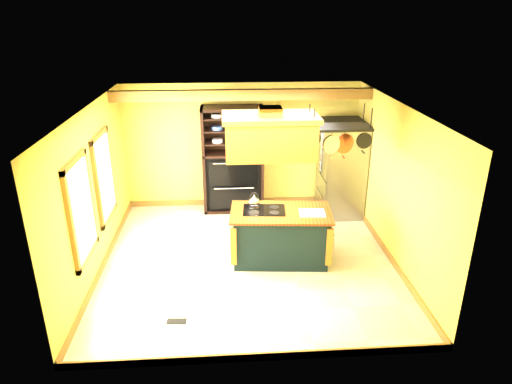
{
  "coord_description": "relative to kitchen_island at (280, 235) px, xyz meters",
  "views": [
    {
      "loc": [
        -0.35,
        -6.99,
        4.13
      ],
      "look_at": [
        0.15,
        0.3,
        1.16
      ],
      "focal_mm": 32.0,
      "sensor_mm": 36.0,
      "label": 1
    }
  ],
  "objects": [
    {
      "name": "ceiling",
      "position": [
        -0.55,
        0.01,
        2.23
      ],
      "size": [
        5.0,
        5.0,
        0.0
      ],
      "primitive_type": "plane",
      "rotation": [
        3.14,
        0.0,
        0.0
      ],
      "color": "white",
      "rests_on": "wall_back"
    },
    {
      "name": "window_near",
      "position": [
        -3.02,
        -0.79,
        0.93
      ],
      "size": [
        0.06,
        1.06,
        1.56
      ],
      "color": "olive",
      "rests_on": "wall_left"
    },
    {
      "name": "wall_back",
      "position": [
        -0.55,
        2.51,
        0.88
      ],
      "size": [
        5.0,
        0.02,
        2.7
      ],
      "primitive_type": "cube",
      "color": "gold",
      "rests_on": "floor"
    },
    {
      "name": "pot_rack",
      "position": [
        0.91,
        0.0,
        1.8
      ],
      "size": [
        1.05,
        0.49,
        0.81
      ],
      "color": "black",
      "rests_on": "ceiling"
    },
    {
      "name": "floor_register",
      "position": [
        -1.66,
        -1.63,
        -0.46
      ],
      "size": [
        0.29,
        0.14,
        0.01
      ],
      "primitive_type": "cube",
      "rotation": [
        0.0,
        0.0,
        -0.07
      ],
      "color": "black",
      "rests_on": "floor"
    },
    {
      "name": "floor",
      "position": [
        -0.55,
        0.01,
        -0.47
      ],
      "size": [
        5.0,
        5.0,
        0.0
      ],
      "primitive_type": "plane",
      "color": "beige",
      "rests_on": "ground"
    },
    {
      "name": "window_far",
      "position": [
        -3.02,
        0.61,
        0.93
      ],
      "size": [
        0.06,
        1.06,
        1.56
      ],
      "color": "olive",
      "rests_on": "wall_left"
    },
    {
      "name": "wall_front",
      "position": [
        -0.55,
        -2.49,
        0.88
      ],
      "size": [
        5.0,
        0.02,
        2.7
      ],
      "primitive_type": "cube",
      "color": "gold",
      "rests_on": "floor"
    },
    {
      "name": "range_hood",
      "position": [
        -0.2,
        -0.0,
        1.79
      ],
      "size": [
        1.5,
        0.85,
        0.8
      ],
      "color": "#AE772B",
      "rests_on": "ceiling"
    },
    {
      "name": "wall_right",
      "position": [
        1.95,
        0.01,
        0.88
      ],
      "size": [
        0.02,
        5.0,
        2.7
      ],
      "primitive_type": "cube",
      "color": "gold",
      "rests_on": "floor"
    },
    {
      "name": "refrigerator",
      "position": [
        1.5,
        1.91,
        0.49
      ],
      "size": [
        0.85,
        1.0,
        1.96
      ],
      "color": "gray",
      "rests_on": "floor"
    },
    {
      "name": "ceiling_beam",
      "position": [
        -0.55,
        1.71,
        2.12
      ],
      "size": [
        5.0,
        0.15,
        0.2
      ],
      "primitive_type": "cube",
      "color": "olive",
      "rests_on": "ceiling"
    },
    {
      "name": "wall_left",
      "position": [
        -3.05,
        0.01,
        0.88
      ],
      "size": [
        0.02,
        5.0,
        2.7
      ],
      "primitive_type": "cube",
      "color": "gold",
      "rests_on": "floor"
    },
    {
      "name": "kitchen_island",
      "position": [
        0.0,
        0.0,
        0.0
      ],
      "size": [
        1.78,
        1.09,
        1.11
      ],
      "rotation": [
        0.0,
        0.0,
        -0.08
      ],
      "color": "#12272A",
      "rests_on": "floor"
    },
    {
      "name": "hutch",
      "position": [
        -0.76,
        2.26,
        0.41
      ],
      "size": [
        1.28,
        0.58,
        2.27
      ],
      "color": "black",
      "rests_on": "floor"
    }
  ]
}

